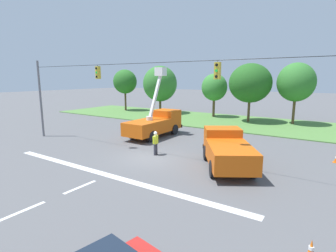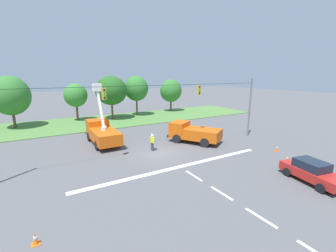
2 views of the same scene
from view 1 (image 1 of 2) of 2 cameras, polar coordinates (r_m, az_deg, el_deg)
name	(u,v)px [view 1 (image 1 of 2)]	position (r m, az deg, el deg)	size (l,w,h in m)	color
ground_plane	(150,158)	(18.82, -4.00, -6.97)	(200.00, 200.00, 0.00)	#565659
grass_verge	(235,122)	(34.52, 14.35, 0.83)	(56.00, 12.00, 0.10)	#517F3D
lane_markings	(88,184)	(15.08, -16.99, -11.91)	(17.60, 15.25, 0.01)	silver
signal_gantry	(149,98)	(18.01, -4.17, 6.04)	(26.20, 0.33, 7.20)	slate
tree_far_west	(125,82)	(45.67, -9.35, 9.50)	(4.25, 3.63, 7.02)	brown
tree_west	(160,84)	(41.48, -1.73, 9.17)	(5.13, 5.62, 7.47)	brown
tree_centre	(214,87)	(38.10, 10.05, 8.27)	(3.66, 3.31, 6.22)	brown
tree_east	(250,83)	(34.83, 17.47, 8.89)	(5.24, 5.50, 7.42)	brown
tree_far_east	(296,82)	(34.94, 26.12, 8.54)	(4.34, 4.48, 7.41)	brown
utility_truck_bucket_lift	(156,122)	(25.44, -2.71, 0.77)	(2.54, 6.72, 6.61)	#D6560F
utility_truck_support_near	(227,150)	(17.05, 12.72, -5.02)	(5.17, 6.25, 2.22)	#D6560F
road_worker	(156,142)	(19.28, -2.73, -3.44)	(0.27, 0.65, 1.77)	#383842
traffic_cone_foreground_left	(336,159)	(21.02, 32.76, -5.97)	(0.36, 0.36, 0.60)	orange
traffic_cone_near_bucket	(311,250)	(10.10, 28.71, -22.54)	(0.36, 0.36, 0.68)	orange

